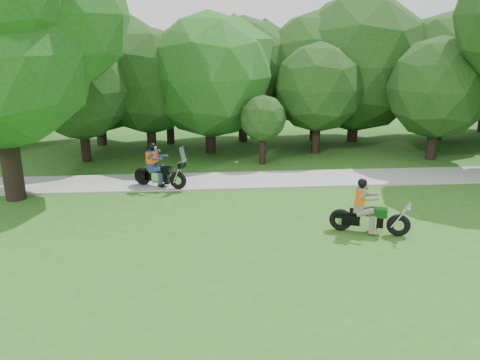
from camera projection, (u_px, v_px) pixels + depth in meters
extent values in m
plane|color=#2A5D1A|center=(367.00, 277.00, 11.22)|extent=(100.00, 100.00, 0.00)
cube|color=gray|center=(299.00, 179.00, 18.83)|extent=(60.00, 2.20, 0.06)
cylinder|color=black|center=(211.00, 135.00, 22.90)|extent=(0.50, 0.50, 1.80)
sphere|color=#1B4F16|center=(209.00, 76.00, 22.06)|extent=(5.94, 5.94, 5.94)
cylinder|color=black|center=(4.00, 124.00, 25.76)|extent=(0.50, 0.50, 1.80)
cylinder|color=black|center=(432.00, 140.00, 21.64)|extent=(0.43, 0.43, 1.80)
sphere|color=#103512|center=(438.00, 88.00, 20.94)|extent=(4.59, 4.59, 4.59)
cylinder|color=black|center=(101.00, 128.00, 24.49)|extent=(0.52, 0.52, 1.80)
sphere|color=#103512|center=(96.00, 70.00, 23.61)|extent=(6.41, 6.41, 6.41)
cylinder|color=black|center=(170.00, 127.00, 24.85)|extent=(0.41, 0.41, 1.78)
sphere|color=#103512|center=(168.00, 84.00, 24.19)|extent=(4.13, 4.13, 4.13)
cylinder|color=black|center=(243.00, 125.00, 25.39)|extent=(0.49, 0.49, 1.80)
sphere|color=#103512|center=(243.00, 73.00, 24.57)|extent=(5.78, 5.78, 5.78)
cylinder|color=black|center=(316.00, 135.00, 22.81)|extent=(0.41, 0.41, 1.80)
sphere|color=#103512|center=(318.00, 88.00, 22.13)|extent=(4.27, 4.27, 4.27)
cylinder|color=black|center=(263.00, 149.00, 20.95)|extent=(0.30, 0.30, 1.39)
sphere|color=#103512|center=(263.00, 118.00, 20.55)|extent=(2.07, 2.07, 2.07)
cylinder|color=black|center=(85.00, 142.00, 21.31)|extent=(0.43, 0.43, 1.80)
sphere|color=#103512|center=(80.00, 90.00, 20.61)|extent=(4.52, 4.52, 4.52)
cylinder|color=black|center=(315.00, 125.00, 25.47)|extent=(0.51, 0.51, 1.80)
sphere|color=#103512|center=(317.00, 70.00, 24.61)|extent=(6.13, 6.13, 6.13)
cylinder|color=black|center=(439.00, 123.00, 25.85)|extent=(0.50, 0.50, 1.80)
sphere|color=#103512|center=(446.00, 70.00, 25.00)|extent=(6.06, 6.06, 6.06)
cylinder|color=black|center=(151.00, 134.00, 23.10)|extent=(0.46, 0.46, 1.80)
sphere|color=#103512|center=(148.00, 81.00, 22.34)|extent=(5.10, 5.10, 5.10)
cylinder|color=black|center=(353.00, 125.00, 25.40)|extent=(0.56, 0.56, 1.80)
sphere|color=#103512|center=(357.00, 64.00, 24.44)|extent=(7.19, 7.19, 7.19)
cylinder|color=black|center=(8.00, 141.00, 15.98)|extent=(0.68, 0.68, 4.20)
sphere|color=#1B4F16|center=(54.00, 15.00, 15.66)|extent=(5.12, 5.12, 5.12)
torus|color=black|center=(341.00, 220.00, 13.82)|extent=(0.70, 0.41, 0.67)
torus|color=black|center=(398.00, 225.00, 13.42)|extent=(0.70, 0.41, 0.67)
cube|color=black|center=(362.00, 220.00, 13.66)|extent=(1.19, 0.61, 0.31)
cube|color=silver|center=(368.00, 221.00, 13.62)|extent=(0.54, 0.46, 0.38)
cube|color=black|center=(378.00, 212.00, 13.47)|extent=(0.57, 0.44, 0.25)
cube|color=black|center=(358.00, 212.00, 13.62)|extent=(0.57, 0.46, 0.10)
cylinder|color=silver|center=(401.00, 214.00, 13.31)|extent=(0.50, 0.21, 0.80)
cylinder|color=silver|center=(411.00, 201.00, 13.14)|extent=(0.24, 0.59, 0.03)
cube|color=#535847|center=(359.00, 207.00, 13.58)|extent=(0.39, 0.44, 0.23)
cube|color=#535847|center=(360.00, 196.00, 13.47)|extent=(0.37, 0.46, 0.54)
cube|color=#FF4905|center=(360.00, 196.00, 13.46)|extent=(0.41, 0.51, 0.42)
sphere|color=black|center=(362.00, 183.00, 13.34)|extent=(0.27, 0.27, 0.27)
torus|color=black|center=(143.00, 176.00, 17.87)|extent=(0.70, 0.47, 0.68)
torus|color=black|center=(178.00, 180.00, 17.37)|extent=(0.70, 0.47, 0.68)
cube|color=black|center=(156.00, 176.00, 17.66)|extent=(1.09, 0.67, 0.31)
cube|color=silver|center=(159.00, 177.00, 17.61)|extent=(0.57, 0.50, 0.39)
cube|color=black|center=(165.00, 170.00, 17.45)|extent=(0.58, 0.48, 0.25)
cube|color=black|center=(153.00, 170.00, 17.63)|extent=(0.59, 0.50, 0.10)
cylinder|color=silver|center=(178.00, 172.00, 17.25)|extent=(0.37, 0.20, 0.88)
cylinder|color=silver|center=(182.00, 161.00, 17.07)|extent=(0.30, 0.58, 0.04)
cube|color=black|center=(141.00, 177.00, 17.65)|extent=(0.42, 0.28, 0.33)
cube|color=black|center=(147.00, 174.00, 18.03)|extent=(0.42, 0.28, 0.33)
cube|color=#1C284B|center=(152.00, 166.00, 17.59)|extent=(0.42, 0.46, 0.23)
cube|color=#1C284B|center=(152.00, 157.00, 17.48)|extent=(0.40, 0.48, 0.55)
cube|color=#FF4905|center=(152.00, 157.00, 17.47)|extent=(0.45, 0.53, 0.43)
sphere|color=black|center=(152.00, 147.00, 17.35)|extent=(0.27, 0.27, 0.27)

